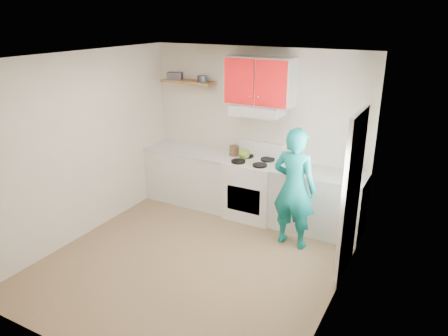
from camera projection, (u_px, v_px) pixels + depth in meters
The scene contains 21 objects.
floor at pixel (194, 261), 5.59m from camera, with size 3.80×3.80×0.00m, color brown.
ceiling at pixel (188, 58), 4.70m from camera, with size 3.60×3.80×0.04m, color white.
back_wall at pixel (256, 132), 6.71m from camera, with size 3.60×0.04×2.60m, color beige.
front_wall at pixel (69, 236), 3.58m from camera, with size 3.60×0.04×2.60m, color beige.
left_wall at pixel (83, 147), 5.95m from camera, with size 0.04×3.80×2.60m, color beige.
right_wall at pixel (340, 197), 4.34m from camera, with size 0.04×3.80×2.60m, color beige.
door at pixel (351, 197), 5.02m from camera, with size 0.05×0.85×2.05m, color white.
door_glass at pixel (352, 162), 4.89m from camera, with size 0.01×0.55×0.95m, color white.
counter_left at pixel (192, 177), 7.22m from camera, with size 1.52×0.60×0.90m, color silver.
counter_right at pixel (317, 202), 6.25m from camera, with size 1.32×0.60×0.90m, color silver.
stove at pixel (252, 189), 6.69m from camera, with size 0.76×0.65×0.92m, color white.
range_hood at pixel (257, 110), 6.35m from camera, with size 0.76×0.44×0.15m, color silver.
upper_cabinets at pixel (260, 81), 6.25m from camera, with size 1.02×0.33×0.70m, color red.
shelf at pixel (189, 82), 6.86m from camera, with size 0.90×0.30×0.04m, color brown.
books at pixel (175, 76), 6.92m from camera, with size 0.23×0.16×0.12m, color #3D3638.
tin at pixel (202, 79), 6.72m from camera, with size 0.16×0.16×0.10m, color #333D4C.
kettle at pixel (244, 154), 6.63m from camera, with size 0.19×0.19×0.16m, color olive.
crock at pixel (234, 151), 6.78m from camera, with size 0.15×0.15×0.18m, color #4E3422.
cutting_board at pixel (315, 174), 6.05m from camera, with size 0.30×0.22×0.02m, color olive.
silicone_mat at pixel (352, 179), 5.89m from camera, with size 0.29×0.24×0.01m, color red.
person at pixel (294, 188), 5.73m from camera, with size 0.62×0.40×1.69m, color #0D7673.
Camera 1 is at (2.65, -4.06, 3.07)m, focal length 34.17 mm.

